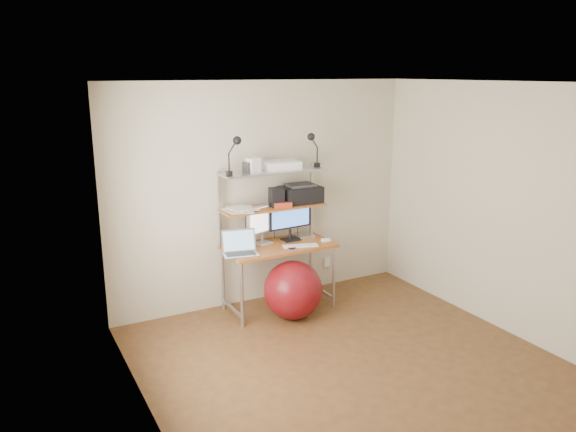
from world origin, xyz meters
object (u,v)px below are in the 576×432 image
object	(u,v)px
monitor_silver	(262,222)
printer	(300,194)
laptop	(240,249)
exercise_ball	(293,290)
monitor_black	(290,216)

from	to	relation	value
monitor_silver	printer	bearing A→B (deg)	-18.12
laptop	exercise_ball	size ratio (longest dim) A/B	0.65
monitor_black	exercise_ball	world-z (taller)	monitor_black
laptop	printer	size ratio (longest dim) A/B	0.90
monitor_silver	monitor_black	xyz separation A→B (m)	(0.34, -0.02, 0.02)
monitor_black	exercise_ball	xyz separation A→B (m)	(-0.19, -0.43, -0.70)
exercise_ball	monitor_silver	bearing A→B (deg)	108.17
monitor_black	printer	distance (m)	0.28
monitor_black	laptop	size ratio (longest dim) A/B	1.33
laptop	monitor_silver	bearing A→B (deg)	43.48
laptop	exercise_ball	distance (m)	0.73
monitor_silver	laptop	world-z (taller)	monitor_silver
monitor_black	exercise_ball	distance (m)	0.84
monitor_black	printer	bearing A→B (deg)	8.80
monitor_silver	printer	world-z (taller)	printer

